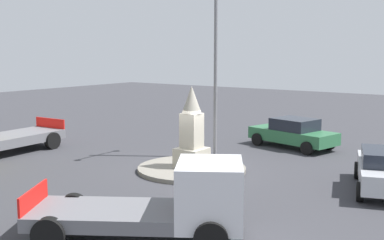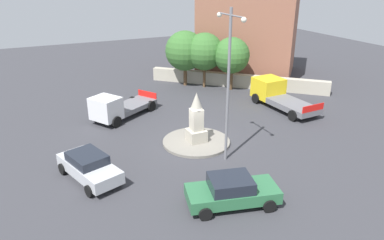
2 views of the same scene
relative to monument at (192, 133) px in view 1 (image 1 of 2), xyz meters
name	(u,v)px [view 1 (image 1 of 2)]	position (x,y,z in m)	size (l,w,h in m)	color
ground_plane	(192,171)	(0.00, 0.00, -1.58)	(80.00, 80.00, 0.00)	#38383D
traffic_island	(192,169)	(0.00, 0.00, -1.50)	(4.41, 4.41, 0.17)	gray
monument	(192,133)	(0.00, 0.00, 0.00)	(1.12, 1.12, 3.30)	#B2AA99
streetlamp	(216,43)	(-2.73, -0.63, 3.63)	(2.75, 0.28, 8.77)	slate
car_green_far_side	(293,133)	(-6.85, 1.39, -0.81)	(2.85, 4.68, 1.50)	#2D6B42
truck_white_approaching	(169,203)	(6.19, 3.70, -0.61)	(4.60, 5.72, 2.05)	silver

